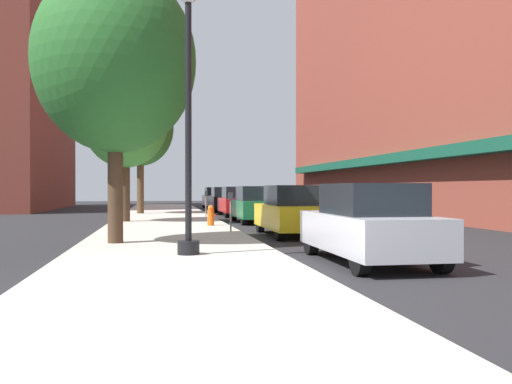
# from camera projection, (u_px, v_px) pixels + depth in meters

# --- Properties ---
(ground_plane) EXTENTS (90.00, 90.00, 0.00)m
(ground_plane) POSITION_uv_depth(u_px,v_px,m) (254.00, 222.00, 25.25)
(ground_plane) COLOR #232326
(sidewalk_slab) EXTENTS (4.80, 50.00, 0.12)m
(sidewalk_slab) POSITION_uv_depth(u_px,v_px,m) (166.00, 221.00, 25.54)
(sidewalk_slab) COLOR #B7B2A8
(sidewalk_slab) RESTS_ON ground
(building_right_brick) EXTENTS (6.80, 40.00, 20.84)m
(building_right_brick) POSITION_uv_depth(u_px,v_px,m) (434.00, 33.00, 31.02)
(building_right_brick) COLOR brown
(building_right_brick) RESTS_ON ground
(building_far_background) EXTENTS (6.80, 18.00, 21.47)m
(building_far_background) POSITION_uv_depth(u_px,v_px,m) (16.00, 67.00, 41.30)
(building_far_background) COLOR brown
(building_far_background) RESTS_ON ground
(lamppost) EXTENTS (0.48, 0.48, 5.90)m
(lamppost) POSITION_uv_depth(u_px,v_px,m) (188.00, 113.00, 11.91)
(lamppost) COLOR black
(lamppost) RESTS_ON sidewalk_slab
(fire_hydrant) EXTENTS (0.33, 0.26, 0.79)m
(fire_hydrant) POSITION_uv_depth(u_px,v_px,m) (211.00, 215.00, 21.28)
(fire_hydrant) COLOR #E05614
(fire_hydrant) RESTS_ON sidewalk_slab
(parking_meter_near) EXTENTS (0.14, 0.09, 1.31)m
(parking_meter_near) POSITION_uv_depth(u_px,v_px,m) (206.00, 200.00, 28.23)
(parking_meter_near) COLOR slate
(parking_meter_near) RESTS_ON sidewalk_slab
(parking_meter_far) EXTENTS (0.14, 0.09, 1.31)m
(parking_meter_far) POSITION_uv_depth(u_px,v_px,m) (231.00, 207.00, 18.37)
(parking_meter_far) COLOR slate
(parking_meter_far) RESTS_ON sidewalk_slab
(tree_near) EXTENTS (3.82, 3.82, 7.15)m
(tree_near) POSITION_uv_depth(u_px,v_px,m) (140.00, 128.00, 31.74)
(tree_near) COLOR #4C3823
(tree_near) RESTS_ON sidewalk_slab
(tree_mid) EXTENTS (3.77, 3.77, 6.68)m
(tree_mid) POSITION_uv_depth(u_px,v_px,m) (125.00, 119.00, 23.96)
(tree_mid) COLOR #422D1E
(tree_mid) RESTS_ON sidewalk_slab
(tree_far) EXTENTS (4.25, 4.25, 7.27)m
(tree_far) POSITION_uv_depth(u_px,v_px,m) (115.00, 61.00, 14.46)
(tree_far) COLOR #422D1E
(tree_far) RESTS_ON sidewalk_slab
(car_silver) EXTENTS (1.80, 4.30, 1.66)m
(car_silver) POSITION_uv_depth(u_px,v_px,m) (369.00, 224.00, 11.41)
(car_silver) COLOR black
(car_silver) RESTS_ON ground
(car_yellow) EXTENTS (1.80, 4.30, 1.66)m
(car_yellow) POSITION_uv_depth(u_px,v_px,m) (293.00, 211.00, 17.98)
(car_yellow) COLOR black
(car_yellow) RESTS_ON ground
(car_green) EXTENTS (1.80, 4.30, 1.66)m
(car_green) POSITION_uv_depth(u_px,v_px,m) (256.00, 205.00, 24.88)
(car_green) COLOR black
(car_green) RESTS_ON ground
(car_red) EXTENTS (1.80, 4.30, 1.66)m
(car_red) POSITION_uv_depth(u_px,v_px,m) (237.00, 202.00, 30.76)
(car_red) COLOR black
(car_red) RESTS_ON ground
(car_black) EXTENTS (1.80, 4.30, 1.66)m
(car_black) POSITION_uv_depth(u_px,v_px,m) (224.00, 200.00, 37.15)
(car_black) COLOR black
(car_black) RESTS_ON ground
(car_white) EXTENTS (1.80, 4.30, 1.66)m
(car_white) POSITION_uv_depth(u_px,v_px,m) (215.00, 198.00, 42.92)
(car_white) COLOR black
(car_white) RESTS_ON ground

